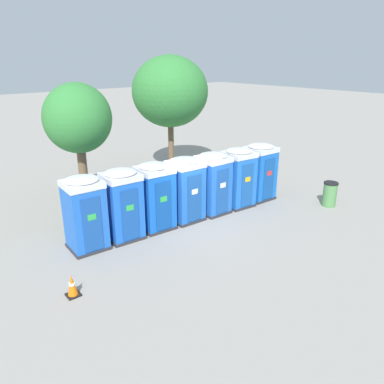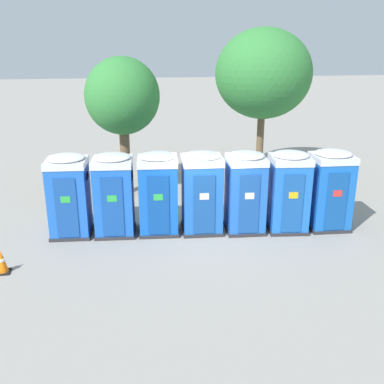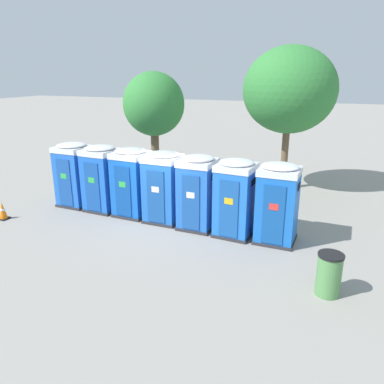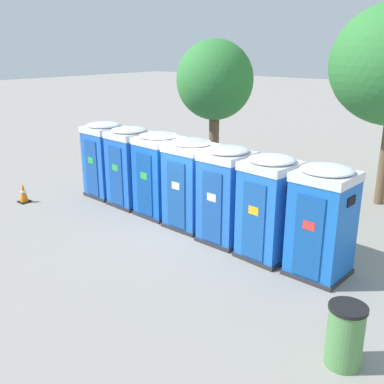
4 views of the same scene
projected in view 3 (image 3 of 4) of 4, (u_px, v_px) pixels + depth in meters
The scene contains 12 objects.
ground_plane at pixel (163, 221), 13.52m from camera, with size 120.00×120.00×0.00m, color gray.
portapotty_0 at pixel (74, 174), 14.86m from camera, with size 1.27×1.26×2.54m.
portapotty_1 at pixel (102, 178), 14.31m from camera, with size 1.29×1.27×2.54m.
portapotty_2 at pixel (132, 182), 13.79m from camera, with size 1.29×1.27×2.54m.
portapotty_3 at pixel (163, 187), 13.23m from camera, with size 1.28×1.24×2.54m.
portapotty_4 at pixel (197, 192), 12.64m from camera, with size 1.22×1.24×2.54m.
portapotty_5 at pixel (235, 198), 12.06m from camera, with size 1.30×1.30×2.54m.
portapotty_6 at pixel (277, 203), 11.58m from camera, with size 1.28×1.24×2.54m.
street_tree_0 at pixel (154, 105), 16.92m from camera, with size 2.78×2.78×5.21m.
street_tree_1 at pixel (290, 90), 16.00m from camera, with size 3.98×3.98×6.26m.
trash_can at pixel (329, 274), 8.93m from camera, with size 0.61×0.61×1.08m.
traffic_cone at pixel (3, 211), 13.66m from camera, with size 0.36×0.36×0.64m.
Camera 3 is at (5.49, -11.34, 5.14)m, focal length 35.00 mm.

